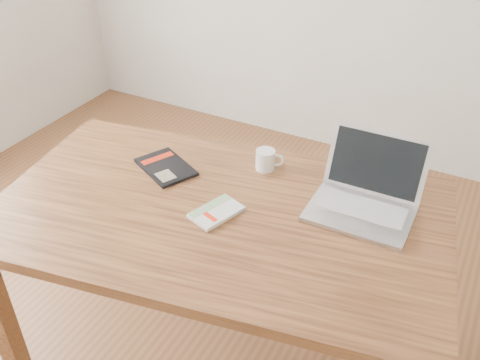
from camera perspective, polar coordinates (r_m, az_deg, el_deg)
The scene contains 6 objects.
room at distance 1.44m, azimuth -11.71°, elevation 13.96°, with size 4.04×4.04×2.70m.
desk at distance 1.85m, azimuth -2.25°, elevation -5.39°, with size 1.64×1.11×0.75m.
white_guidebook at distance 1.77m, azimuth -2.53°, elevation -3.46°, with size 0.15×0.20×0.02m.
black_guidebook at distance 2.01m, azimuth -7.94°, elevation 1.39°, with size 0.27×0.24×0.01m.
laptop at distance 1.82m, azimuth 13.24°, elevation -1.59°, with size 0.34×0.31×0.23m.
coffee_mug at distance 1.98m, azimuth 2.79°, elevation 2.22°, with size 0.10×0.07×0.08m.
Camera 1 is at (0.80, -1.04, 1.84)m, focal length 40.00 mm.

